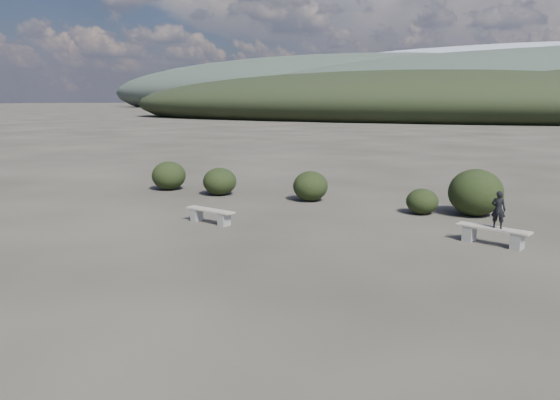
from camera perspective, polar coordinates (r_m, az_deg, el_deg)
The scene contains 10 objects.
ground at distance 10.19m, azimuth -8.29°, elevation -9.36°, with size 1200.00×1200.00×0.00m, color #2C2922.
bench_left at distance 15.49m, azimuth -7.32°, elevation -1.54°, with size 1.64×0.59×0.40m.
bench_right at distance 14.04m, azimuth 21.35°, elevation -3.35°, with size 1.76×0.76×0.43m.
seated_person at distance 13.89m, azimuth 21.86°, elevation -0.93°, with size 0.33×0.21×0.90m, color black.
shrub_a at distance 20.07m, azimuth -6.33°, elevation 1.94°, with size 1.22×1.22×1.00m, color black.
shrub_b at distance 18.79m, azimuth 3.20°, elevation 1.46°, with size 1.20×1.20×1.03m, color black.
shrub_c at distance 17.16m, azimuth 14.63°, elevation -0.14°, with size 0.97×0.97×0.78m, color black.
shrub_d at distance 17.35m, azimuth 19.77°, elevation 0.75°, with size 1.61×1.61×1.41m, color black.
shrub_f at distance 21.57m, azimuth -11.54°, elevation 2.52°, with size 1.30×1.30×1.10m, color black.
mountain_ridges at distance 347.11m, azimuth 26.07°, elevation 10.56°, with size 500.00×400.00×56.00m.
Camera 1 is at (5.70, -7.72, 3.42)m, focal length 35.00 mm.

